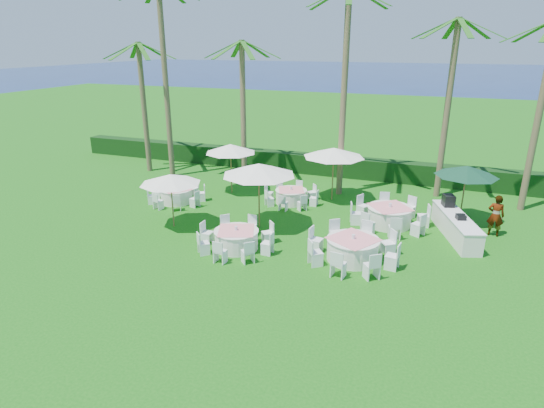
# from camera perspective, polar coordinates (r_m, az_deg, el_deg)

# --- Properties ---
(ground) EXTENTS (120.00, 120.00, 0.00)m
(ground) POSITION_cam_1_polar(r_m,az_deg,el_deg) (18.45, -4.98, -5.64)
(ground) COLOR #115A0F
(ground) RESTS_ON ground
(hedge) EXTENTS (34.00, 1.00, 1.20)m
(hedge) POSITION_cam_1_polar(r_m,az_deg,el_deg) (28.90, 5.18, 5.04)
(hedge) COLOR black
(hedge) RESTS_ON ground
(ocean) EXTENTS (260.00, 260.00, 0.00)m
(ocean) POSITION_cam_1_polar(r_m,az_deg,el_deg) (117.50, 17.46, 14.99)
(ocean) COLOR #07184A
(ocean) RESTS_ON ground
(banquet_table_b) EXTENTS (3.14, 3.14, 0.95)m
(banquet_table_b) POSITION_cam_1_polar(r_m,az_deg,el_deg) (18.33, -4.49, -4.37)
(banquet_table_b) COLOR white
(banquet_table_b) RESTS_ON ground
(banquet_table_c) EXTENTS (3.52, 3.52, 1.05)m
(banquet_table_c) POSITION_cam_1_polar(r_m,az_deg,el_deg) (17.59, 10.09, -5.54)
(banquet_table_c) COLOR white
(banquet_table_c) RESTS_ON ground
(banquet_table_d) EXTENTS (2.93, 2.93, 0.90)m
(banquet_table_d) POSITION_cam_1_polar(r_m,az_deg,el_deg) (24.02, -11.87, 1.11)
(banquet_table_d) COLOR white
(banquet_table_d) RESTS_ON ground
(banquet_table_e) EXTENTS (2.82, 2.82, 0.87)m
(banquet_table_e) POSITION_cam_1_polar(r_m,az_deg,el_deg) (23.44, 2.41, 1.03)
(banquet_table_e) COLOR white
(banquet_table_e) RESTS_ON ground
(banquet_table_f) EXTENTS (3.49, 3.49, 1.05)m
(banquet_table_f) POSITION_cam_1_polar(r_m,az_deg,el_deg) (21.21, 14.51, -1.41)
(banquet_table_f) COLOR white
(banquet_table_f) RESTS_ON ground
(umbrella_a) EXTENTS (2.68, 2.68, 2.45)m
(umbrella_a) POSITION_cam_1_polar(r_m,az_deg,el_deg) (20.30, -12.64, 3.08)
(umbrella_a) COLOR brown
(umbrella_a) RESTS_ON ground
(umbrella_b) EXTENTS (3.24, 3.24, 2.94)m
(umbrella_b) POSITION_cam_1_polar(r_m,az_deg,el_deg) (19.63, -1.67, 4.36)
(umbrella_b) COLOR brown
(umbrella_b) RESTS_ON ground
(umbrella_c) EXTENTS (2.76, 2.76, 2.71)m
(umbrella_c) POSITION_cam_1_polar(r_m,az_deg,el_deg) (24.65, -5.23, 6.95)
(umbrella_c) COLOR brown
(umbrella_c) RESTS_ON ground
(umbrella_d) EXTENTS (3.17, 3.17, 2.78)m
(umbrella_d) POSITION_cam_1_polar(r_m,az_deg,el_deg) (23.54, 7.77, 6.43)
(umbrella_d) COLOR brown
(umbrella_d) RESTS_ON ground
(umbrella_green) EXTENTS (2.76, 2.76, 2.68)m
(umbrella_green) POSITION_cam_1_polar(r_m,az_deg,el_deg) (22.06, 23.25, 3.83)
(umbrella_green) COLOR brown
(umbrella_green) RESTS_ON ground
(buffet_table) EXTENTS (2.11, 4.18, 1.46)m
(buffet_table) POSITION_cam_1_polar(r_m,az_deg,el_deg) (20.87, 22.02, -2.46)
(buffet_table) COLOR white
(buffet_table) RESTS_ON ground
(staff_person) EXTENTS (0.70, 0.50, 1.82)m
(staff_person) POSITION_cam_1_polar(r_m,az_deg,el_deg) (21.51, 26.27, -1.30)
(staff_person) COLOR gray
(staff_person) RESTS_ON ground
(palm_a) EXTENTS (4.17, 4.40, 11.00)m
(palm_a) POSITION_cam_1_polar(r_m,az_deg,el_deg) (27.99, -13.25, 15.32)
(palm_a) COLOR brown
(palm_a) RESTS_ON ground
(palm_b) EXTENTS (4.39, 4.20, 7.99)m
(palm_b) POSITION_cam_1_polar(r_m,az_deg,el_deg) (26.98, -3.66, 12.35)
(palm_b) COLOR brown
(palm_b) RESTS_ON ground
(palm_c) EXTENTS (4.26, 4.36, 10.39)m
(palm_c) POSITION_cam_1_polar(r_m,az_deg,el_deg) (24.08, 9.05, 14.21)
(palm_c) COLOR brown
(palm_c) RESTS_ON ground
(palm_d) EXTENTS (4.33, 4.31, 9.00)m
(palm_d) POSITION_cam_1_polar(r_m,az_deg,el_deg) (25.12, 21.23, 11.74)
(palm_d) COLOR brown
(palm_d) RESTS_ON ground
(palm_e) EXTENTS (4.38, 4.23, 8.84)m
(palm_e) POSITION_cam_1_polar(r_m,az_deg,el_deg) (24.74, 30.56, 10.07)
(palm_e) COLOR brown
(palm_e) RESTS_ON ground
(palm_f) EXTENTS (4.26, 4.36, 7.89)m
(palm_f) POSITION_cam_1_polar(r_m,az_deg,el_deg) (29.75, -15.82, 12.25)
(palm_f) COLOR brown
(palm_f) RESTS_ON ground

